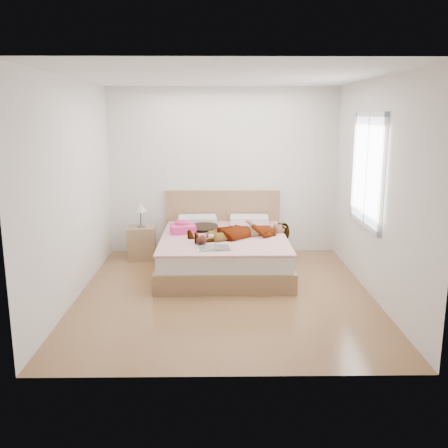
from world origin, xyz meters
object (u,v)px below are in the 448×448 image
towel (183,228)px  magazine (214,248)px  coffee_mug (212,238)px  bed (224,250)px  woman (243,229)px  phone (207,219)px  plush_toy (202,240)px  nightstand (142,240)px

towel → magazine: bearing=-62.8°
coffee_mug → bed: bearing=66.3°
woman → towel: 0.88m
phone → coffee_mug: (0.07, -0.67, -0.11)m
phone → plush_toy: size_ratio=0.39×
phone → bed: size_ratio=0.04×
towel → coffee_mug: bearing=-49.3°
bed → plush_toy: (-0.30, -0.56, 0.30)m
magazine → nightstand: (-1.12, 1.31, -0.23)m
towel → magazine: (0.46, -0.89, -0.07)m
woman → phone: woman is taller
coffee_mug → plush_toy: plush_toy is taller
plush_toy → nightstand: bearing=131.3°
woman → towel: size_ratio=3.84×
phone → coffee_mug: phone is taller
phone → plush_toy: (-0.06, -0.84, -0.10)m
towel → nightstand: 0.84m
magazine → coffee_mug: (-0.04, 0.40, 0.04)m
woman → nightstand: (-1.52, 0.65, -0.32)m
phone → coffee_mug: size_ratio=0.73×
coffee_mug → phone: bearing=95.8°
plush_toy → nightstand: nightstand is taller
magazine → plush_toy: 0.28m
phone → magazine: phone is taller
towel → nightstand: nightstand is taller
woman → nightstand: bearing=-135.6°
towel → plush_toy: bearing=-66.2°
woman → nightstand: size_ratio=1.73×
phone → plush_toy: 0.85m
bed → coffee_mug: bearing=-113.7°
woman → bed: bed is taller
phone → bed: (0.24, -0.28, -0.39)m
towel → plush_toy: (0.29, -0.66, -0.01)m
phone → magazine: (0.10, -1.07, -0.15)m
phone → coffee_mug: bearing=-106.7°
woman → coffee_mug: woman is taller
towel → magazine: 1.00m
nightstand → phone: bearing=-13.6°
plush_toy → coffee_mug: bearing=54.0°
nightstand → coffee_mug: bearing=-40.2°
phone → towel: bearing=-175.5°
bed → magazine: size_ratio=4.41×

